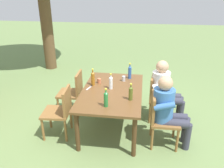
{
  "coord_description": "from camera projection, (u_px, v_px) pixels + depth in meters",
  "views": [
    {
      "loc": [
        -3.49,
        -0.49,
        2.4
      ],
      "look_at": [
        0.0,
        0.0,
        0.85
      ],
      "focal_mm": 36.45,
      "sensor_mm": 36.0,
      "label": 1
    }
  ],
  "objects": [
    {
      "name": "ground_plane",
      "position": [
        112.0,
        126.0,
        4.19
      ],
      "size": [
        24.0,
        24.0,
        0.0
      ],
      "primitive_type": "plane",
      "color": "#6B844C"
    },
    {
      "name": "dining_table",
      "position": [
        112.0,
        95.0,
        3.93
      ],
      "size": [
        1.63,
        1.02,
        0.73
      ],
      "color": "brown",
      "rests_on": "ground_plane"
    },
    {
      "name": "chair_near_left",
      "position": [
        160.0,
        117.0,
        3.56
      ],
      "size": [
        0.45,
        0.45,
        0.87
      ],
      "color": "olive",
      "rests_on": "ground_plane"
    },
    {
      "name": "chair_near_right",
      "position": [
        158.0,
        96.0,
        4.23
      ],
      "size": [
        0.49,
        0.49,
        0.87
      ],
      "color": "olive",
      "rests_on": "ground_plane"
    },
    {
      "name": "chair_far_left",
      "position": [
        61.0,
        110.0,
        3.77
      ],
      "size": [
        0.47,
        0.47,
        0.87
      ],
      "color": "olive",
      "rests_on": "ground_plane"
    },
    {
      "name": "chair_far_right",
      "position": [
        73.0,
        91.0,
        4.43
      ],
      "size": [
        0.46,
        0.46,
        0.87
      ],
      "color": "olive",
      "rests_on": "ground_plane"
    },
    {
      "name": "person_in_white_shirt",
      "position": [
        168.0,
        108.0,
        3.48
      ],
      "size": [
        0.47,
        0.61,
        1.18
      ],
      "color": "#3D70B2",
      "rests_on": "ground_plane"
    },
    {
      "name": "person_in_plaid_shirt",
      "position": [
        165.0,
        88.0,
        4.14
      ],
      "size": [
        0.47,
        0.61,
        1.18
      ],
      "color": "white",
      "rests_on": "ground_plane"
    },
    {
      "name": "bottle_olive",
      "position": [
        131.0,
        93.0,
        3.53
      ],
      "size": [
        0.06,
        0.06,
        0.28
      ],
      "color": "#566623",
      "rests_on": "dining_table"
    },
    {
      "name": "bottle_clear",
      "position": [
        111.0,
        82.0,
        3.91
      ],
      "size": [
        0.06,
        0.06,
        0.28
      ],
      "color": "white",
      "rests_on": "dining_table"
    },
    {
      "name": "bottle_blue",
      "position": [
        130.0,
        72.0,
        4.34
      ],
      "size": [
        0.06,
        0.06,
        0.31
      ],
      "color": "#2D56A3",
      "rests_on": "dining_table"
    },
    {
      "name": "bottle_amber",
      "position": [
        93.0,
        78.0,
        4.05
      ],
      "size": [
        0.06,
        0.06,
        0.31
      ],
      "color": "#996019",
      "rests_on": "dining_table"
    },
    {
      "name": "bottle_green",
      "position": [
        106.0,
        99.0,
        3.34
      ],
      "size": [
        0.06,
        0.06,
        0.29
      ],
      "color": "#287A38",
      "rests_on": "dining_table"
    },
    {
      "name": "cup_terracotta",
      "position": [
        99.0,
        81.0,
        4.17
      ],
      "size": [
        0.07,
        0.07,
        0.09
      ],
      "primitive_type": "cylinder",
      "color": "#BC6B47",
      "rests_on": "dining_table"
    },
    {
      "name": "cup_steel",
      "position": [
        124.0,
        79.0,
        4.26
      ],
      "size": [
        0.06,
        0.06,
        0.1
      ],
      "primitive_type": "cylinder",
      "color": "#B2B7BC",
      "rests_on": "dining_table"
    },
    {
      "name": "table_knife",
      "position": [
        90.0,
        87.0,
        4.02
      ],
      "size": [
        0.24,
        0.08,
        0.01
      ],
      "color": "silver",
      "rests_on": "dining_table"
    },
    {
      "name": "backpack_by_near_side",
      "position": [
        132.0,
        89.0,
        5.23
      ],
      "size": [
        0.32,
        0.22,
        0.4
      ],
      "color": "#47663D",
      "rests_on": "ground_plane"
    }
  ]
}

